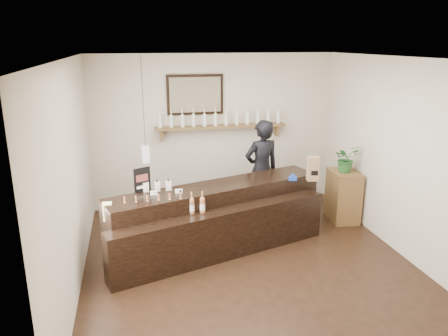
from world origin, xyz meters
TOP-DOWN VIEW (x-y plane):
  - ground at (0.00, 0.00)m, footprint 5.00×5.00m
  - room_shell at (0.00, 0.00)m, footprint 5.00×5.00m
  - back_wall_decor at (-0.15, 2.37)m, footprint 2.66×0.96m
  - counter at (-0.31, 0.58)m, footprint 3.39×1.91m
  - promo_sign at (-1.39, 0.65)m, footprint 0.24×0.13m
  - paper_bag at (1.18, 0.64)m, footprint 0.19×0.15m
  - tape_dispenser at (0.88, 0.69)m, footprint 0.13×0.06m
  - side_cabinet at (2.00, 1.16)m, footprint 0.48×0.63m
  - potted_plant at (2.00, 1.16)m, footprint 0.47×0.43m
  - shopkeeper at (0.64, 1.55)m, footprint 0.81×0.62m

SIDE VIEW (x-z plane):
  - ground at x=0.00m, z-range 0.00..0.00m
  - side_cabinet at x=2.00m, z-range 0.00..0.88m
  - counter at x=-0.31m, z-range -0.11..0.99m
  - tape_dispenser at x=0.88m, z-range 0.93..1.03m
  - shopkeeper at x=0.64m, z-range 0.00..1.97m
  - potted_plant at x=2.00m, z-range 0.88..1.34m
  - promo_sign at x=-1.39m, z-range 0.94..1.30m
  - paper_bag at x=1.18m, z-range 0.94..1.32m
  - room_shell at x=0.00m, z-range -0.80..4.20m
  - back_wall_decor at x=-0.15m, z-range 0.91..2.60m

